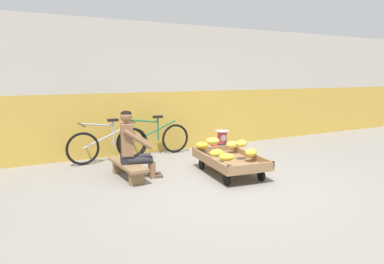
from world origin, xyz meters
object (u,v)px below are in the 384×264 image
object	(u,v)px
vendor_seated	(132,145)
weighing_scale	(222,137)
banana_cart	(230,161)
low_bench	(128,167)
bicycle_near_left	(109,144)
bicycle_far_left	(154,139)
plastic_crate	(222,152)

from	to	relation	value
vendor_seated	weighing_scale	xyz separation A→B (m)	(2.03, 0.42, -0.11)
banana_cart	vendor_seated	world-z (taller)	vendor_seated
low_bench	vendor_seated	world-z (taller)	vendor_seated
low_bench	bicycle_near_left	xyz separation A→B (m)	(0.00, 1.26, 0.15)
low_bench	bicycle_far_left	world-z (taller)	bicycle_far_left
vendor_seated	bicycle_far_left	distance (m)	1.66
banana_cart	plastic_crate	world-z (taller)	banana_cart
low_bench	weighing_scale	distance (m)	2.17
weighing_scale	banana_cart	bearing A→B (deg)	-115.50
plastic_crate	low_bench	bearing A→B (deg)	-169.18
plastic_crate	weighing_scale	distance (m)	0.30
banana_cart	bicycle_near_left	xyz separation A→B (m)	(-1.64, 1.85, 0.11)
vendor_seated	bicycle_near_left	xyz separation A→B (m)	(-0.08, 1.28, -0.21)
bicycle_near_left	bicycle_far_left	distance (m)	0.99
banana_cart	bicycle_far_left	bearing A→B (deg)	108.42
low_bench	weighing_scale	xyz separation A→B (m)	(2.11, 0.40, 0.25)
low_bench	bicycle_near_left	bearing A→B (deg)	89.92
vendor_seated	bicycle_far_left	world-z (taller)	vendor_seated
bicycle_far_left	banana_cart	bearing A→B (deg)	-71.58
weighing_scale	bicycle_far_left	size ratio (longest dim) A/B	0.18
bicycle_far_left	plastic_crate	bearing A→B (deg)	-40.34
plastic_crate	weighing_scale	xyz separation A→B (m)	(0.00, -0.00, 0.30)
low_bench	bicycle_near_left	distance (m)	1.27
low_bench	plastic_crate	size ratio (longest dim) A/B	3.11
bicycle_near_left	bicycle_far_left	bearing A→B (deg)	5.35
bicycle_far_left	low_bench	bearing A→B (deg)	-126.18
bicycle_near_left	weighing_scale	bearing A→B (deg)	-22.18
weighing_scale	plastic_crate	bearing A→B (deg)	90.00
low_bench	plastic_crate	world-z (taller)	plastic_crate
vendor_seated	weighing_scale	world-z (taller)	vendor_seated
vendor_seated	bicycle_near_left	world-z (taller)	vendor_seated
bicycle_far_left	weighing_scale	bearing A→B (deg)	-40.37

